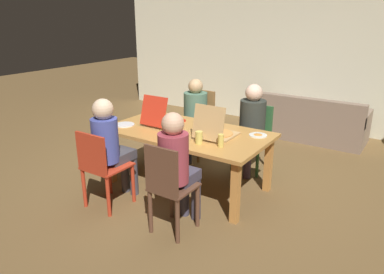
{
  "coord_description": "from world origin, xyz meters",
  "views": [
    {
      "loc": [
        2.35,
        -3.45,
        2.08
      ],
      "look_at": [
        0.0,
        0.1,
        0.62
      ],
      "focal_mm": 34.2,
      "sensor_mm": 36.0,
      "label": 1
    }
  ],
  "objects_px": {
    "dining_table": "(187,137)",
    "person_1": "(193,112)",
    "pizza_box_0": "(164,120)",
    "pizza_box_1": "(217,132)",
    "drinking_glass_0": "(199,138)",
    "drinking_glass_1": "(221,141)",
    "couch": "(310,123)",
    "person_3": "(177,162)",
    "chair_0": "(101,166)",
    "person_2": "(251,121)",
    "plate_0": "(258,135)",
    "chair_2": "(254,134)",
    "person_0": "(110,143)",
    "chair_3": "(169,187)",
    "plate_1": "(125,125)",
    "chair_1": "(199,121)"
  },
  "relations": [
    {
      "from": "dining_table",
      "to": "person_1",
      "type": "bearing_deg",
      "value": 119.18
    },
    {
      "from": "person_1",
      "to": "pizza_box_0",
      "type": "distance_m",
      "value": 0.77
    },
    {
      "from": "pizza_box_1",
      "to": "pizza_box_0",
      "type": "bearing_deg",
      "value": 174.19
    },
    {
      "from": "dining_table",
      "to": "drinking_glass_0",
      "type": "relative_size",
      "value": 14.0
    },
    {
      "from": "drinking_glass_1",
      "to": "pizza_box_1",
      "type": "bearing_deg",
      "value": 127.4
    },
    {
      "from": "couch",
      "to": "drinking_glass_0",
      "type": "bearing_deg",
      "value": -97.1
    },
    {
      "from": "pizza_box_0",
      "to": "pizza_box_1",
      "type": "bearing_deg",
      "value": -5.81
    },
    {
      "from": "person_3",
      "to": "drinking_glass_1",
      "type": "height_order",
      "value": "person_3"
    },
    {
      "from": "chair_0",
      "to": "pizza_box_0",
      "type": "bearing_deg",
      "value": 87.23
    },
    {
      "from": "person_1",
      "to": "person_2",
      "type": "distance_m",
      "value": 0.91
    },
    {
      "from": "plate_0",
      "to": "drinking_glass_0",
      "type": "bearing_deg",
      "value": -125.25
    },
    {
      "from": "chair_0",
      "to": "drinking_glass_0",
      "type": "bearing_deg",
      "value": 38.5
    },
    {
      "from": "chair_2",
      "to": "drinking_glass_0",
      "type": "distance_m",
      "value": 1.32
    },
    {
      "from": "pizza_box_0",
      "to": "person_0",
      "type": "bearing_deg",
      "value": -93.25
    },
    {
      "from": "person_0",
      "to": "couch",
      "type": "xyz_separation_m",
      "value": [
        1.2,
        3.47,
        -0.45
      ]
    },
    {
      "from": "chair_3",
      "to": "dining_table",
      "type": "bearing_deg",
      "value": 114.47
    },
    {
      "from": "chair_3",
      "to": "plate_1",
      "type": "bearing_deg",
      "value": 149.55
    },
    {
      "from": "chair_1",
      "to": "plate_1",
      "type": "xyz_separation_m",
      "value": [
        -0.32,
        -1.25,
        0.21
      ]
    },
    {
      "from": "dining_table",
      "to": "couch",
      "type": "height_order",
      "value": "couch"
    },
    {
      "from": "chair_0",
      "to": "person_2",
      "type": "distance_m",
      "value": 2.04
    },
    {
      "from": "person_0",
      "to": "plate_0",
      "type": "bearing_deg",
      "value": 41.33
    },
    {
      "from": "chair_1",
      "to": "couch",
      "type": "distance_m",
      "value": 2.06
    },
    {
      "from": "dining_table",
      "to": "chair_3",
      "type": "bearing_deg",
      "value": -65.53
    },
    {
      "from": "drinking_glass_1",
      "to": "person_3",
      "type": "bearing_deg",
      "value": -106.06
    },
    {
      "from": "person_1",
      "to": "pizza_box_0",
      "type": "bearing_deg",
      "value": -86.19
    },
    {
      "from": "chair_3",
      "to": "plate_1",
      "type": "relative_size",
      "value": 3.84
    },
    {
      "from": "dining_table",
      "to": "chair_1",
      "type": "relative_size",
      "value": 2.01
    },
    {
      "from": "chair_2",
      "to": "pizza_box_1",
      "type": "relative_size",
      "value": 1.9
    },
    {
      "from": "dining_table",
      "to": "plate_1",
      "type": "xyz_separation_m",
      "value": [
        -0.8,
        -0.24,
        0.09
      ]
    },
    {
      "from": "plate_0",
      "to": "dining_table",
      "type": "bearing_deg",
      "value": -158.91
    },
    {
      "from": "chair_0",
      "to": "person_1",
      "type": "height_order",
      "value": "person_1"
    },
    {
      "from": "person_1",
      "to": "pizza_box_1",
      "type": "height_order",
      "value": "person_1"
    },
    {
      "from": "pizza_box_0",
      "to": "pizza_box_1",
      "type": "relative_size",
      "value": 1.04
    },
    {
      "from": "pizza_box_1",
      "to": "plate_0",
      "type": "height_order",
      "value": "pizza_box_1"
    },
    {
      "from": "pizza_box_0",
      "to": "chair_3",
      "type": "bearing_deg",
      "value": -50.64
    },
    {
      "from": "plate_0",
      "to": "chair_3",
      "type": "bearing_deg",
      "value": -105.15
    },
    {
      "from": "pizza_box_0",
      "to": "person_2",
      "type": "bearing_deg",
      "value": 41.39
    },
    {
      "from": "person_1",
      "to": "pizza_box_1",
      "type": "relative_size",
      "value": 2.54
    },
    {
      "from": "chair_0",
      "to": "chair_2",
      "type": "height_order",
      "value": "chair_0"
    },
    {
      "from": "chair_0",
      "to": "couch",
      "type": "relative_size",
      "value": 0.5
    },
    {
      "from": "person_0",
      "to": "drinking_glass_0",
      "type": "height_order",
      "value": "person_0"
    },
    {
      "from": "pizza_box_1",
      "to": "couch",
      "type": "bearing_deg",
      "value": 83.04
    },
    {
      "from": "chair_0",
      "to": "chair_1",
      "type": "distance_m",
      "value": 1.97
    },
    {
      "from": "chair_0",
      "to": "person_2",
      "type": "bearing_deg",
      "value": 63.23
    },
    {
      "from": "pizza_box_1",
      "to": "drinking_glass_0",
      "type": "distance_m",
      "value": 0.31
    },
    {
      "from": "dining_table",
      "to": "chair_2",
      "type": "relative_size",
      "value": 2.22
    },
    {
      "from": "drinking_glass_1",
      "to": "couch",
      "type": "height_order",
      "value": "drinking_glass_1"
    },
    {
      "from": "pizza_box_0",
      "to": "chair_0",
      "type": "bearing_deg",
      "value": -92.77
    },
    {
      "from": "chair_2",
      "to": "drinking_glass_1",
      "type": "relative_size",
      "value": 6.24
    },
    {
      "from": "chair_1",
      "to": "drinking_glass_1",
      "type": "distance_m",
      "value": 1.68
    }
  ]
}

